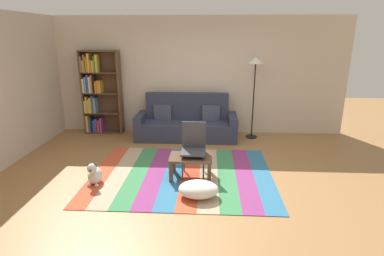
% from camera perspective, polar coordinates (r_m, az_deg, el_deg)
% --- Properties ---
extents(ground_plane, '(14.00, 14.00, 0.00)m').
position_cam_1_polar(ground_plane, '(5.27, 0.26, -8.84)').
color(ground_plane, '#9E7042').
extents(back_wall, '(6.80, 0.10, 2.70)m').
position_cam_1_polar(back_wall, '(7.36, 1.31, 9.57)').
color(back_wall, beige).
rests_on(back_wall, ground_plane).
extents(left_wall, '(0.10, 5.50, 2.70)m').
position_cam_1_polar(left_wall, '(6.66, -30.23, 6.51)').
color(left_wall, beige).
rests_on(left_wall, ground_plane).
extents(rug, '(3.03, 2.40, 0.01)m').
position_cam_1_polar(rug, '(5.32, -1.88, -8.53)').
color(rug, '#C64C2D').
rests_on(rug, ground_plane).
extents(couch, '(2.26, 0.80, 1.00)m').
position_cam_1_polar(couch, '(7.06, -1.03, 0.84)').
color(couch, '#2D3347').
rests_on(couch, ground_plane).
extents(bookshelf, '(0.90, 0.28, 1.94)m').
position_cam_1_polar(bookshelf, '(7.64, -17.11, 6.08)').
color(bookshelf, brown).
rests_on(bookshelf, ground_plane).
extents(coffee_table, '(0.69, 0.47, 0.36)m').
position_cam_1_polar(coffee_table, '(5.11, -0.23, -5.98)').
color(coffee_table, '#513826').
rests_on(coffee_table, rug).
extents(pouf, '(0.59, 0.43, 0.24)m').
position_cam_1_polar(pouf, '(4.58, 1.20, -11.24)').
color(pouf, white).
rests_on(pouf, rug).
extents(dog, '(0.22, 0.35, 0.40)m').
position_cam_1_polar(dog, '(5.19, -17.52, -8.17)').
color(dog, beige).
rests_on(dog, ground_plane).
extents(standing_lamp, '(0.32, 0.32, 1.82)m').
position_cam_1_polar(standing_lamp, '(6.98, 11.57, 10.26)').
color(standing_lamp, black).
rests_on(standing_lamp, ground_plane).
extents(tv_remote, '(0.07, 0.15, 0.02)m').
position_cam_1_polar(tv_remote, '(5.08, -1.08, -5.12)').
color(tv_remote, black).
rests_on(tv_remote, coffee_table).
extents(folding_chair, '(0.40, 0.40, 0.90)m').
position_cam_1_polar(folding_chair, '(5.14, 0.31, -3.05)').
color(folding_chair, '#38383D').
rests_on(folding_chair, ground_plane).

